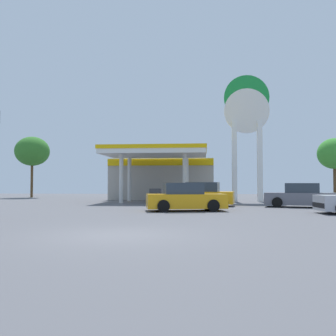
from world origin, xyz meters
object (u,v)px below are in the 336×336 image
Objects in this scene: car_2 at (201,195)px; tree_1 at (170,160)px; tree_2 at (335,154)px; car_0 at (185,198)px; car_1 at (300,196)px; tree_0 at (32,151)px; station_pole_sign at (247,122)px.

car_2 is 0.82× the size of tree_1.
tree_2 is at bearing 46.61° from car_2.
car_0 is 8.16m from car_1.
car_0 is at bearing -82.52° from tree_1.
tree_1 is (15.08, 0.98, -0.97)m from tree_0.
car_2 is (-6.31, 0.98, 0.03)m from car_1.
car_0 reaches higher than car_1.
tree_1 is (-9.75, 15.98, 3.37)m from car_1.
station_pole_sign reaches higher than car_0.
tree_1 reaches higher than car_1.
car_2 reaches higher than car_1.
tree_0 is at bearing 148.85° from car_1.
car_0 is 26.30m from tree_0.
station_pole_sign is 2.29× the size of car_2.
car_2 is at bearing 171.19° from car_1.
station_pole_sign is at bearing 108.57° from car_1.
tree_2 is (32.05, 0.30, -0.48)m from tree_0.
tree_1 is (-7.26, 8.57, -2.62)m from station_pole_sign.
tree_0 is at bearing -179.47° from tree_2.
tree_0 is (-22.34, 7.59, -1.65)m from station_pole_sign.
station_pole_sign is 9.85m from car_1.
car_0 is (-4.64, -11.38, -5.98)m from station_pole_sign.
car_2 is at bearing 80.65° from car_0.
car_1 is (2.49, -7.41, -5.99)m from station_pole_sign.
station_pole_sign reaches higher than car_2.
car_1 is (7.13, 3.96, -0.00)m from car_0.
tree_0 reaches higher than tree_2.
station_pole_sign is at bearing 67.83° from car_0.
tree_0 is 1.17× the size of tree_1.
car_1 is 29.33m from tree_0.
car_0 is 1.00× the size of car_1.
car_2 is 0.76× the size of tree_2.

